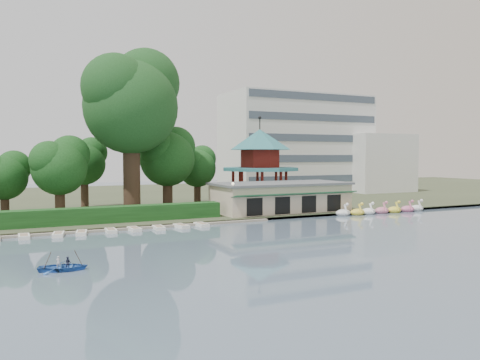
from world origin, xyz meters
TOP-DOWN VIEW (x-y plane):
  - ground_plane at (0.00, 0.00)m, footprint 220.00×220.00m
  - shore at (0.00, 52.00)m, footprint 220.00×70.00m
  - embankment at (0.00, 17.30)m, footprint 220.00×0.60m
  - dock at (-12.00, 17.20)m, footprint 34.00×1.60m
  - boathouse at (10.00, 21.97)m, footprint 18.60×9.39m
  - pavilion at (12.00, 32.00)m, footprint 12.40×12.40m
  - office_building at (32.67, 49.00)m, footprint 38.00×18.00m
  - hedge at (-15.00, 20.50)m, footprint 30.00×2.00m
  - lamp_post at (1.50, 19.00)m, footprint 0.36×0.36m
  - big_tree at (-8.83, 28.20)m, footprint 13.41×12.50m
  - small_trees at (-11.23, 31.46)m, footprint 39.13×16.31m
  - swan_boats at (23.08, 16.51)m, footprint 15.23×2.13m
  - moored_rowboats at (-15.34, 15.83)m, footprint 24.64×2.61m
  - rowboat_with_passengers at (-19.61, 0.85)m, footprint 5.19×4.17m

SIDE VIEW (x-z plane):
  - ground_plane at x=0.00m, z-range 0.00..0.00m
  - dock at x=-12.00m, z-range 0.00..0.24m
  - embankment at x=0.00m, z-range 0.00..0.30m
  - moored_rowboats at x=-15.34m, z-range 0.00..0.36m
  - shore at x=0.00m, z-range 0.00..0.40m
  - swan_boats at x=23.08m, z-range -0.56..1.35m
  - rowboat_with_passengers at x=-19.61m, z-range -0.53..1.48m
  - hedge at x=-15.00m, z-range 0.40..2.20m
  - boathouse at x=10.00m, z-range 0.42..4.32m
  - lamp_post at x=1.50m, z-range 1.20..5.48m
  - small_trees at x=-11.23m, z-range 1.20..13.05m
  - pavilion at x=12.00m, z-range 0.73..14.23m
  - office_building at x=32.67m, z-range -0.27..19.73m
  - big_tree at x=-8.83m, z-range 4.39..26.42m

